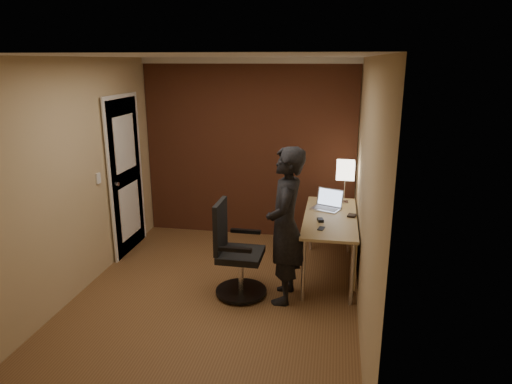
% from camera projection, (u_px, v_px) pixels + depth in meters
% --- Properties ---
extents(room, '(4.00, 4.00, 4.00)m').
position_uv_depth(room, '(223.00, 146.00, 6.03)').
color(room, brown).
rests_on(room, ground).
extents(desk, '(0.60, 1.50, 0.73)m').
position_uv_depth(desk, '(336.00, 227.00, 5.29)').
color(desk, tan).
rests_on(desk, ground).
extents(desk_lamp, '(0.22, 0.22, 0.54)m').
position_uv_depth(desk_lamp, '(345.00, 170.00, 5.65)').
color(desk_lamp, silver).
rests_on(desk_lamp, desk).
extents(laptop, '(0.40, 0.37, 0.23)m').
position_uv_depth(laptop, '(328.00, 203.00, 5.53)').
color(laptop, silver).
rests_on(laptop, desk).
extents(mouse, '(0.08, 0.11, 0.03)m').
position_uv_depth(mouse, '(320.00, 220.00, 5.09)').
color(mouse, black).
rests_on(mouse, desk).
extents(phone, '(0.08, 0.13, 0.01)m').
position_uv_depth(phone, '(321.00, 228.00, 4.87)').
color(phone, black).
rests_on(phone, desk).
extents(wallet, '(0.11, 0.13, 0.02)m').
position_uv_depth(wallet, '(352.00, 216.00, 5.25)').
color(wallet, black).
rests_on(wallet, desk).
extents(office_chair, '(0.56, 0.57, 1.03)m').
position_uv_depth(office_chair, '(235.00, 256.00, 4.87)').
color(office_chair, black).
rests_on(office_chair, ground).
extents(person, '(0.40, 0.61, 1.65)m').
position_uv_depth(person, '(285.00, 226.00, 4.68)').
color(person, black).
rests_on(person, ground).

